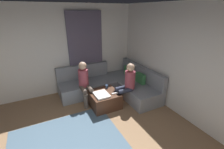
# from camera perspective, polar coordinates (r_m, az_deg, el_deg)

# --- Properties ---
(wall_back) EXTENTS (6.00, 0.12, 2.70)m
(wall_back) POSITION_cam_1_polar(r_m,az_deg,el_deg) (3.86, 29.58, 1.99)
(wall_back) COLOR silver
(wall_back) RESTS_ON ground_plane
(wall_left) EXTENTS (0.12, 6.00, 2.70)m
(wall_left) POSITION_cam_1_polar(r_m,az_deg,el_deg) (5.03, -24.17, 7.17)
(wall_left) COLOR silver
(wall_left) RESTS_ON ground_plane
(curtain_panel) EXTENTS (0.06, 1.10, 2.50)m
(curtain_panel) POSITION_cam_1_polar(r_m,az_deg,el_deg) (5.17, -9.43, 8.04)
(curtain_panel) COLOR #595166
(curtain_panel) RESTS_ON ground_plane
(sectional_couch) EXTENTS (2.10, 2.55, 0.87)m
(sectional_couch) POSITION_cam_1_polar(r_m,az_deg,el_deg) (5.05, 0.21, -3.77)
(sectional_couch) COLOR gray
(sectional_couch) RESTS_ON ground_plane
(ottoman) EXTENTS (0.76, 0.76, 0.42)m
(ottoman) POSITION_cam_1_polar(r_m,az_deg,el_deg) (4.41, -2.82, -8.97)
(ottoman) COLOR #4C2D1E
(ottoman) RESTS_ON ground_plane
(folded_blanket) EXTENTS (0.44, 0.36, 0.04)m
(folded_blanket) POSITION_cam_1_polar(r_m,az_deg,el_deg) (4.18, -3.82, -7.28)
(folded_blanket) COLOR white
(folded_blanket) RESTS_ON ottoman
(coffee_mug) EXTENTS (0.08, 0.08, 0.10)m
(coffee_mug) POSITION_cam_1_polar(r_m,az_deg,el_deg) (4.53, -1.94, -4.36)
(coffee_mug) COLOR #334C72
(coffee_mug) RESTS_ON ottoman
(game_remote) EXTENTS (0.05, 0.15, 0.02)m
(game_remote) POSITION_cam_1_polar(r_m,az_deg,el_deg) (4.24, 0.86, -6.85)
(game_remote) COLOR white
(game_remote) RESTS_ON ottoman
(person_on_couch_back) EXTENTS (0.30, 0.60, 1.20)m
(person_on_couch_back) POSITION_cam_1_polar(r_m,az_deg,el_deg) (4.32, 5.41, -3.04)
(person_on_couch_back) COLOR #2D3347
(person_on_couch_back) RESTS_ON ground_plane
(person_on_couch_side) EXTENTS (0.60, 0.30, 1.20)m
(person_on_couch_side) POSITION_cam_1_polar(r_m,az_deg,el_deg) (4.45, -9.88, -2.52)
(person_on_couch_side) COLOR brown
(person_on_couch_side) RESTS_ON ground_plane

